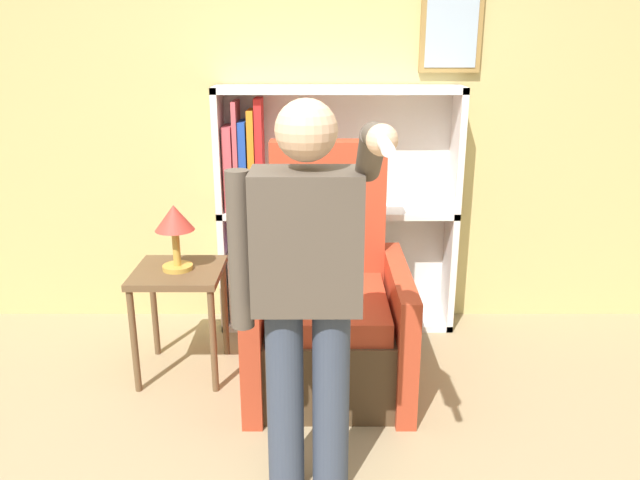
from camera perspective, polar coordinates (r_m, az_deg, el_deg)
The scene contains 6 objects.
wall_back at distance 4.00m, azimuth -1.67°, elevation 12.04°, with size 8.00×0.11×2.80m.
bookcase at distance 3.96m, azimuth -0.87°, elevation 2.57°, with size 1.49×0.28×1.55m.
armchair at distance 3.43m, azimuth 0.79°, elevation -6.71°, with size 0.85×0.91×1.28m.
person_standing at distance 2.36m, azimuth -1.18°, elevation -4.10°, with size 0.56×0.78×1.62m.
side_table at distance 3.51m, azimuth -12.71°, elevation -4.20°, with size 0.47×0.47×0.62m.
table_lamp at distance 3.39m, azimuth -13.12°, elevation 1.45°, with size 0.21×0.21×0.36m.
Camera 1 is at (0.12, -1.94, 1.81)m, focal length 35.00 mm.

